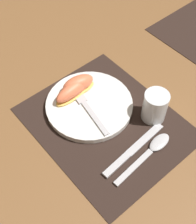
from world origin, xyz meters
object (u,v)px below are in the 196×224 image
at_px(knife, 133,150).
at_px(fork, 85,104).
at_px(citrus_wedge_0, 78,84).
at_px(citrus_wedge_1, 74,90).
at_px(juice_glass, 155,108).
at_px(spoon, 153,149).
at_px(plate, 88,106).

bearing_deg(knife, fork, -178.11).
bearing_deg(citrus_wedge_0, citrus_wedge_1, -72.24).
height_order(fork, citrus_wedge_1, citrus_wedge_1).
xyz_separation_m(juice_glass, fork, (-0.14, -0.12, -0.02)).
xyz_separation_m(juice_glass, citrus_wedge_0, (-0.19, -0.10, -0.00)).
bearing_deg(juice_glass, spoon, -46.55).
distance_m(plate, citrus_wedge_1, 0.06).
relative_size(knife, citrus_wedge_1, 1.58).
height_order(spoon, citrus_wedge_0, citrus_wedge_0).
bearing_deg(citrus_wedge_1, citrus_wedge_0, 107.76).
relative_size(spoon, citrus_wedge_0, 1.92).
xyz_separation_m(knife, spoon, (0.03, 0.04, 0.00)).
relative_size(plate, citrus_wedge_1, 1.79).
height_order(plate, citrus_wedge_0, citrus_wedge_0).
xyz_separation_m(plate, juice_glass, (0.13, 0.11, 0.03)).
bearing_deg(citrus_wedge_1, spoon, 9.68).
relative_size(fork, citrus_wedge_0, 1.95).
height_order(juice_glass, fork, juice_glass).
bearing_deg(citrus_wedge_0, plate, -12.84).
bearing_deg(citrus_wedge_0, juice_glass, 27.33).
distance_m(spoon, citrus_wedge_1, 0.26).
height_order(knife, spoon, spoon).
relative_size(spoon, citrus_wedge_1, 1.47).
relative_size(juice_glass, fork, 0.44).
distance_m(knife, spoon, 0.05).
height_order(knife, fork, fork).
relative_size(plate, spoon, 1.22).
height_order(fork, citrus_wedge_0, citrus_wedge_0).
xyz_separation_m(plate, knife, (0.18, -0.00, -0.01)).
height_order(juice_glass, citrus_wedge_1, juice_glass).
height_order(juice_glass, knife, juice_glass).
height_order(knife, citrus_wedge_1, citrus_wedge_1).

